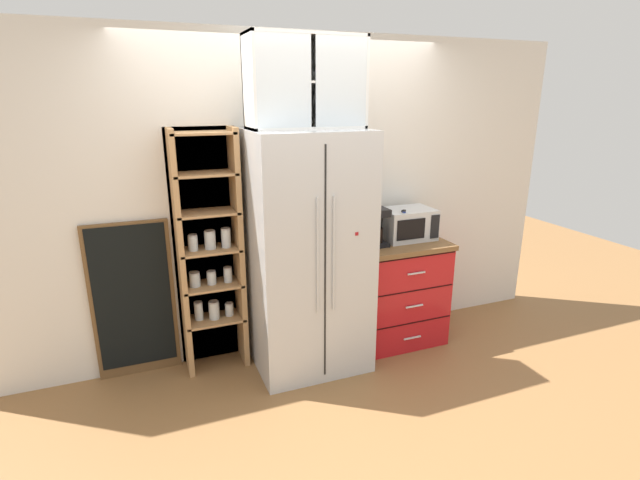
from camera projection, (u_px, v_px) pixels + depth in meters
name	position (u px, v px, depth m)	size (l,w,h in m)	color
ground_plane	(309.00, 360.00, 3.90)	(10.65, 10.65, 0.00)	olive
wall_back_cream	(291.00, 198.00, 3.88)	(4.96, 0.10, 2.55)	silver
refrigerator	(308.00, 253.00, 3.63)	(0.85, 0.72, 1.85)	silver
pantry_shelf_column	(209.00, 251.00, 3.62)	(0.51, 0.30, 1.87)	brown
counter_cabinet	(396.00, 291.00, 4.13)	(0.78, 0.59, 0.90)	red
microwave	(407.00, 224.00, 4.03)	(0.44, 0.33, 0.26)	silver
coffee_maker	(374.00, 226.00, 3.87)	(0.17, 0.20, 0.31)	black
mug_red	(404.00, 238.00, 3.92)	(0.11, 0.08, 0.10)	red
bottle_amber	(402.00, 229.00, 3.93)	(0.07, 0.07, 0.27)	brown
bottle_cobalt	(403.00, 229.00, 3.91)	(0.07, 0.07, 0.28)	navy
upper_cabinet	(304.00, 83.00, 3.31)	(0.82, 0.32, 0.63)	silver
chalkboard_menu	(133.00, 300.00, 3.56)	(0.60, 0.04, 1.21)	brown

